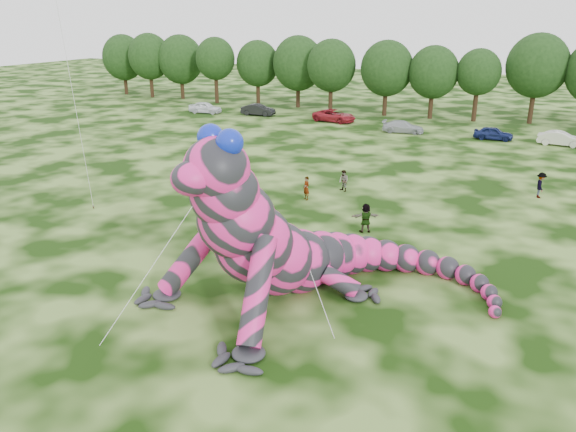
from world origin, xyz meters
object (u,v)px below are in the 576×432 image
(tree_9, at_px, (477,85))
(tree_6, at_px, (331,76))
(tree_5, at_px, (298,72))
(tree_10, at_px, (536,79))
(car_3, at_px, (403,127))
(tree_3, at_px, (216,70))
(car_2, at_px, (334,116))
(spectator_5, at_px, (366,218))
(car_1, at_px, (258,110))
(tree_8, at_px, (433,82))
(car_0, at_px, (205,108))
(spectator_0, at_px, (306,188))
(tree_1, at_px, (150,65))
(spectator_2, at_px, (541,185))
(tree_7, at_px, (386,78))
(car_5, at_px, (561,139))
(spectator_1, at_px, (344,181))
(car_4, at_px, (493,133))
(tree_4, at_px, (258,72))
(inflatable_gecko, at_px, (296,206))
(tree_0, at_px, (124,65))
(tree_2, at_px, (181,67))

(tree_9, bearing_deg, tree_6, -177.97)
(tree_5, bearing_deg, tree_10, 0.27)
(tree_6, xyz_separation_m, car_3, (12.51, -10.17, -4.09))
(tree_3, xyz_separation_m, car_2, (21.36, -7.36, -3.98))
(spectator_5, bearing_deg, car_1, -84.01)
(tree_5, height_order, tree_8, tree_5)
(car_0, height_order, car_2, car_0)
(car_0, relative_size, spectator_0, 2.62)
(tree_1, xyz_separation_m, spectator_2, (57.98, -30.68, -3.98))
(tree_7, distance_m, car_5, 23.56)
(tree_6, height_order, car_2, tree_6)
(tree_8, height_order, car_0, tree_8)
(spectator_5, distance_m, spectator_0, 7.13)
(tree_10, bearing_deg, spectator_1, -107.15)
(tree_7, height_order, car_4, tree_7)
(tree_4, xyz_separation_m, spectator_0, (24.32, -38.81, -3.69))
(tree_1, distance_m, tree_10, 55.76)
(tree_6, relative_size, spectator_1, 5.94)
(inflatable_gecko, relative_size, tree_4, 1.84)
(tree_1, bearing_deg, tree_7, -1.87)
(tree_6, relative_size, car_0, 2.16)
(tree_0, relative_size, car_5, 2.21)
(car_0, xyz_separation_m, car_2, (17.86, 1.22, -0.00))
(car_4, bearing_deg, car_5, -92.87)
(tree_7, bearing_deg, tree_4, 174.43)
(tree_7, height_order, car_3, tree_7)
(tree_6, xyz_separation_m, car_5, (28.39, -9.96, -4.04))
(tree_5, height_order, tree_6, tree_5)
(tree_2, height_order, car_5, tree_2)
(car_4, bearing_deg, tree_9, 16.37)
(tree_1, bearing_deg, car_2, -13.80)
(tree_3, distance_m, tree_4, 6.30)
(tree_3, distance_m, spectator_1, 47.04)
(car_5, xyz_separation_m, spectator_0, (-16.15, -26.82, 0.13))
(tree_2, distance_m, tree_3, 7.50)
(tree_1, height_order, tree_8, tree_1)
(tree_10, height_order, car_4, tree_10)
(tree_6, distance_m, spectator_5, 44.98)
(inflatable_gecko, distance_m, tree_1, 69.98)
(tree_4, distance_m, tree_5, 6.53)
(car_0, bearing_deg, car_4, -99.26)
(tree_6, height_order, car_4, tree_6)
(tree_0, distance_m, car_5, 66.70)
(car_4, xyz_separation_m, spectator_1, (-8.05, -23.96, 0.12))
(car_5, bearing_deg, inflatable_gecko, 167.84)
(tree_6, bearing_deg, car_1, -137.48)
(tree_4, distance_m, tree_9, 30.74)
(tree_5, relative_size, spectator_2, 5.31)
(tree_7, bearing_deg, spectator_5, -75.75)
(tree_3, relative_size, car_1, 2.13)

